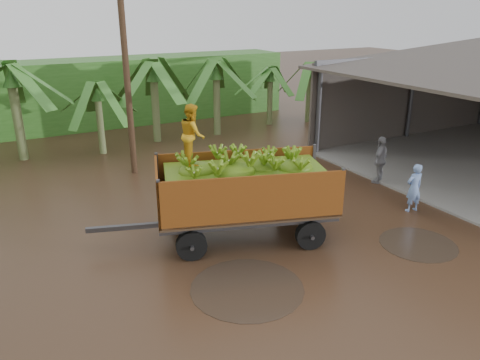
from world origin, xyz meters
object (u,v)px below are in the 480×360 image
(banana_trailer, at_px, (244,189))
(man_blue, at_px, (414,188))
(utility_pole, at_px, (126,72))
(man_grey, at_px, (380,160))

(banana_trailer, distance_m, man_blue, 5.80)
(man_blue, xyz_separation_m, utility_pole, (-6.81, 7.99, 3.17))
(man_blue, relative_size, man_grey, 0.90)
(banana_trailer, bearing_deg, man_blue, 7.80)
(man_blue, bearing_deg, banana_trailer, -3.83)
(banana_trailer, height_order, man_grey, banana_trailer)
(banana_trailer, xyz_separation_m, man_blue, (5.67, -1.01, -0.68))
(man_grey, bearing_deg, man_blue, 44.54)
(banana_trailer, height_order, utility_pole, utility_pole)
(man_blue, distance_m, utility_pole, 10.97)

